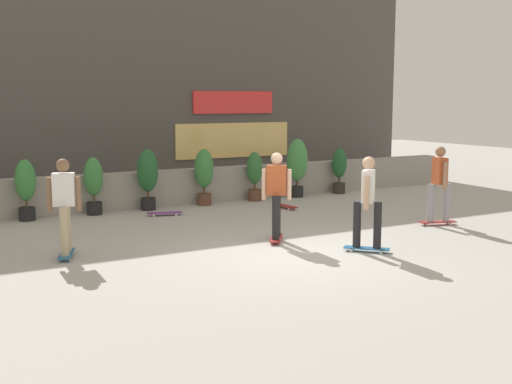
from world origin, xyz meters
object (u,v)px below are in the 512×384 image
object	(u,v)px
skater_foreground	(277,193)
potted_plant_6	(297,163)
skater_mid_plaza	(64,203)
potted_plant_5	(255,174)
potted_plant_3	(148,175)
potted_plant_4	(204,173)
skater_by_wall_left	(439,182)
skater_by_wall_right	(368,199)
potted_plant_7	(339,168)
skateboard_near_camera	(285,206)
potted_plant_1	(26,186)
potted_plant_2	(94,182)
skateboard_aside	(165,213)

from	to	relation	value
skater_foreground	potted_plant_6	bearing A→B (deg)	53.08
skater_mid_plaza	potted_plant_5	bearing A→B (deg)	33.46
potted_plant_3	potted_plant_4	world-z (taller)	potted_plant_3
skater_by_wall_left	skater_by_wall_right	size ratio (longest dim) A/B	1.00
potted_plant_7	skateboard_near_camera	size ratio (longest dim) A/B	1.61
skateboard_near_camera	potted_plant_1	bearing A→B (deg)	166.13
skateboard_near_camera	skater_foreground	bearing A→B (deg)	-124.57
potted_plant_1	potted_plant_4	distance (m)	4.35
potted_plant_3	potted_plant_4	bearing A→B (deg)	0.00
potted_plant_2	skater_mid_plaza	bearing A→B (deg)	-111.69
potted_plant_7	skateboard_near_camera	bearing A→B (deg)	-151.96
skater_by_wall_right	skateboard_near_camera	bearing A→B (deg)	75.68
potted_plant_3	skater_by_wall_right	bearing A→B (deg)	-72.83
potted_plant_4	skater_mid_plaza	world-z (taller)	skater_mid_plaza
potted_plant_1	skateboard_aside	world-z (taller)	potted_plant_1
potted_plant_5	skateboard_near_camera	world-z (taller)	potted_plant_5
potted_plant_1	skater_mid_plaza	distance (m)	3.87
potted_plant_3	skateboard_aside	world-z (taller)	potted_plant_3
skater_by_wall_right	skater_foreground	xyz separation A→B (m)	(-0.96, 1.51, 0.00)
potted_plant_2	potted_plant_4	world-z (taller)	potted_plant_4
potted_plant_5	skater_by_wall_right	bearing A→B (deg)	-100.41
potted_plant_2	skater_by_wall_left	xyz separation A→B (m)	(6.12, -4.87, 0.18)
potted_plant_2	skateboard_near_camera	size ratio (longest dim) A/B	1.67
potted_plant_5	skater_mid_plaza	size ratio (longest dim) A/B	0.77
potted_plant_4	skater_by_wall_right	xyz separation A→B (m)	(0.37, -6.06, 0.11)
potted_plant_1	potted_plant_3	world-z (taller)	potted_plant_3
potted_plant_2	potted_plant_5	distance (m)	4.32
potted_plant_2	skateboard_near_camera	distance (m)	4.67
skater_foreground	skateboard_near_camera	xyz separation A→B (m)	(2.13, 3.09, -0.88)
skater_foreground	skater_by_wall_right	bearing A→B (deg)	-57.69
potted_plant_1	skater_mid_plaza	world-z (taller)	skater_mid_plaza
potted_plant_3	skater_foreground	xyz separation A→B (m)	(0.92, -4.55, 0.07)
potted_plant_2	skater_foreground	bearing A→B (deg)	-63.74
potted_plant_3	potted_plant_5	world-z (taller)	potted_plant_3
skater_by_wall_left	skater_foreground	world-z (taller)	same
potted_plant_1	skater_foreground	xyz separation A→B (m)	(3.76, -4.55, 0.16)
potted_plant_3	potted_plant_7	xyz separation A→B (m)	(5.78, 0.00, -0.14)
potted_plant_1	potted_plant_7	world-z (taller)	potted_plant_1
potted_plant_5	skater_foreground	distance (m)	5.00
potted_plant_5	skater_by_wall_right	world-z (taller)	skater_by_wall_right
potted_plant_3	potted_plant_5	distance (m)	2.99
potted_plant_3	skater_by_wall_right	xyz separation A→B (m)	(1.87, -6.06, 0.07)
potted_plant_7	skater_foreground	distance (m)	6.66
potted_plant_6	skateboard_aside	distance (m)	4.46
skater_mid_plaza	skater_foreground	size ratio (longest dim) A/B	1.00
potted_plant_6	potted_plant_7	bearing A→B (deg)	0.00
potted_plant_1	skater_foreground	world-z (taller)	skater_foreground
potted_plant_2	potted_plant_6	bearing A→B (deg)	0.00
potted_plant_7	skateboard_aside	distance (m)	5.83
potted_plant_2	potted_plant_6	xyz separation A→B (m)	(5.66, 0.00, 0.19)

